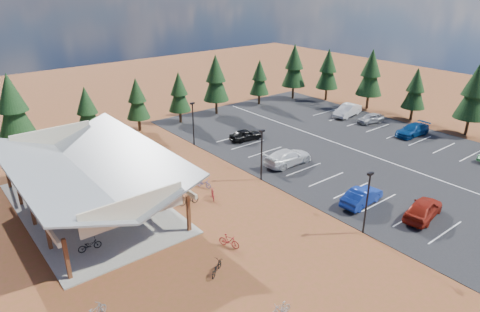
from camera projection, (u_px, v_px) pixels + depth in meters
ground at (233, 203)px, 37.49m from camera, size 140.00×140.00×0.00m
asphalt_lot at (342, 145)px, 50.27m from camera, size 27.00×44.00×0.04m
concrete_pad at (92, 207)px, 36.77m from camera, size 10.60×18.60×0.10m
bike_pavilion at (85, 167)px, 35.30m from camera, size 11.65×19.40×4.97m
lamp_post_0 at (367, 199)px, 32.00m from camera, size 0.50×0.25×5.14m
lamp_post_1 at (262, 151)px, 40.64m from camera, size 0.50×0.25×5.14m
lamp_post_2 at (193, 121)px, 49.29m from camera, size 0.50×0.25×5.14m
trash_bin_0 at (176, 189)px, 38.91m from camera, size 0.60×0.60×0.90m
trash_bin_1 at (162, 196)px, 37.77m from camera, size 0.60×0.60×0.90m
pine_2 at (13, 107)px, 45.01m from camera, size 3.99×3.99×9.29m
pine_3 at (87, 110)px, 48.44m from camera, size 3.05×3.05×7.11m
pine_4 at (137, 99)px, 53.54m from camera, size 2.95×2.95×6.87m
pine_5 at (179, 92)px, 56.54m from camera, size 2.97×2.97×6.93m
pine_6 at (216, 78)px, 59.80m from camera, size 3.65×3.65×8.51m
pine_7 at (259, 77)px, 64.79m from camera, size 2.96×2.96×6.91m
pine_8 at (294, 66)px, 67.46m from camera, size 3.75×3.75×8.73m
pine_10 at (475, 92)px, 51.55m from camera, size 3.87×3.87×9.01m
pine_11 at (415, 89)px, 57.42m from camera, size 3.11×3.11×7.26m
pine_12 at (371, 73)px, 62.19m from camera, size 3.80×3.80×8.85m
pine_13 at (328, 69)px, 66.83m from camera, size 3.49×3.49×8.14m
bike_0 at (90, 245)px, 30.70m from camera, size 1.71×0.75×0.87m
bike_1 at (94, 219)px, 33.90m from camera, size 1.54×0.46×0.92m
bike_2 at (66, 204)px, 36.14m from camera, size 1.81×0.98×0.90m
bike_3 at (40, 177)px, 41.02m from camera, size 1.70×0.70×0.99m
bike_4 at (143, 214)px, 34.65m from camera, size 1.91×0.76×0.98m
bike_5 at (124, 202)px, 36.48m from camera, size 1.62×0.50×0.97m
bike_6 at (119, 192)px, 38.09m from camera, size 1.87×0.92×0.94m
bike_7 at (76, 175)px, 41.45m from camera, size 1.67×0.92×0.97m
bike_11 at (229, 241)px, 31.23m from camera, size 1.11×1.76×1.03m
bike_12 at (216, 268)px, 28.46m from camera, size 1.74×1.44×0.89m
bike_13 at (280, 309)px, 24.92m from camera, size 1.52×0.56×0.89m
bike_14 at (204, 183)px, 40.15m from camera, size 1.14×1.64×0.82m
bike_15 at (213, 194)px, 37.97m from camera, size 1.16×1.66×0.98m
bike_16 at (189, 200)px, 37.07m from camera, size 1.89×0.88×0.96m
car_0 at (423, 209)px, 34.86m from camera, size 5.09×2.78×1.64m
car_1 at (362, 196)px, 36.96m from camera, size 4.68×1.97×1.50m
car_3 at (288, 157)px, 44.83m from camera, size 5.62×2.34×1.62m
car_4 at (245, 135)px, 51.53m from camera, size 4.17×2.07×1.36m
car_7 at (412, 130)px, 52.99m from camera, size 5.11×2.31×1.45m
car_8 at (371, 118)px, 57.59m from camera, size 4.13×2.30×1.33m
car_9 at (347, 110)px, 60.38m from camera, size 5.28×2.49×1.67m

